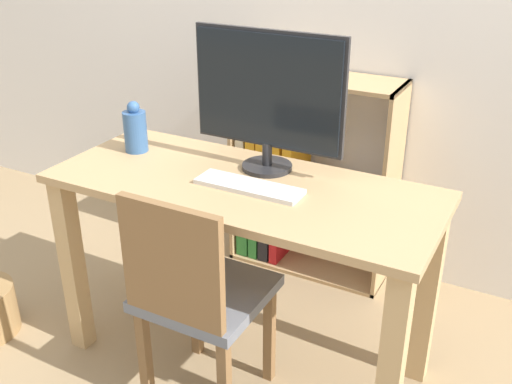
{
  "coord_description": "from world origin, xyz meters",
  "views": [
    {
      "loc": [
        0.93,
        -1.64,
        1.64
      ],
      "look_at": [
        0.0,
        0.1,
        0.7
      ],
      "focal_mm": 42.0,
      "sensor_mm": 36.0,
      "label": 1
    }
  ],
  "objects_px": {
    "vase": "(135,130)",
    "bookshelf": "(285,173)",
    "monitor": "(268,94)",
    "chair": "(196,294)",
    "keyboard": "(249,186)"
  },
  "relations": [
    {
      "from": "vase",
      "to": "bookshelf",
      "type": "distance_m",
      "value": 0.86
    },
    {
      "from": "monitor",
      "to": "vase",
      "type": "xyz_separation_m",
      "value": [
        -0.53,
        -0.08,
        -0.19
      ]
    },
    {
      "from": "chair",
      "to": "vase",
      "type": "bearing_deg",
      "value": 135.5
    },
    {
      "from": "monitor",
      "to": "bookshelf",
      "type": "relative_size",
      "value": 0.59
    },
    {
      "from": "monitor",
      "to": "vase",
      "type": "relative_size",
      "value": 2.83
    },
    {
      "from": "keyboard",
      "to": "bookshelf",
      "type": "relative_size",
      "value": 0.39
    },
    {
      "from": "monitor",
      "to": "vase",
      "type": "height_order",
      "value": "monitor"
    },
    {
      "from": "keyboard",
      "to": "vase",
      "type": "distance_m",
      "value": 0.57
    },
    {
      "from": "vase",
      "to": "bookshelf",
      "type": "relative_size",
      "value": 0.21
    },
    {
      "from": "monitor",
      "to": "bookshelf",
      "type": "xyz_separation_m",
      "value": [
        -0.22,
        0.61,
        -0.58
      ]
    },
    {
      "from": "keyboard",
      "to": "bookshelf",
      "type": "distance_m",
      "value": 0.89
    },
    {
      "from": "keyboard",
      "to": "monitor",
      "type": "bearing_deg",
      "value": 97.43
    },
    {
      "from": "keyboard",
      "to": "vase",
      "type": "relative_size",
      "value": 1.88
    },
    {
      "from": "monitor",
      "to": "chair",
      "type": "relative_size",
      "value": 0.66
    },
    {
      "from": "vase",
      "to": "chair",
      "type": "height_order",
      "value": "vase"
    }
  ]
}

